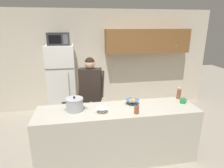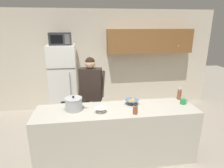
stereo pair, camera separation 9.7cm
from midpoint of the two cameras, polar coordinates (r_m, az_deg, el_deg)
ground_plane at (r=3.56m, az=0.78°, el=-21.06°), size 14.00×14.00×0.00m
back_wall_unit at (r=5.12m, az=-1.23°, el=8.18°), size 6.00×0.48×2.60m
kitchen_island at (r=3.29m, az=0.81°, el=-14.76°), size 2.60×0.68×0.92m
refrigerator at (r=4.80m, az=-15.31°, el=0.65°), size 0.64×0.68×1.77m
microwave at (r=4.61m, az=-16.35°, el=12.87°), size 0.48×0.37×0.28m
person_near_pot at (r=3.72m, az=-7.15°, el=-1.45°), size 0.56×0.50×1.64m
cooking_pot at (r=3.04m, az=-12.06°, el=-6.02°), size 0.38×0.27×0.24m
coffee_mug at (r=3.47m, az=19.75°, el=-4.71°), size 0.13×0.09×0.10m
bread_bowl at (r=3.24m, az=5.27°, el=-5.20°), size 0.24×0.24×0.10m
empty_bowl at (r=2.93m, az=-4.02°, el=-7.76°), size 0.18×0.18×0.08m
bottle_near_edge at (r=2.91m, az=6.43°, el=-7.44°), size 0.07×0.07×0.15m
bottle_mid_counter at (r=3.64m, az=18.72°, el=-2.61°), size 0.07×0.07×0.22m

